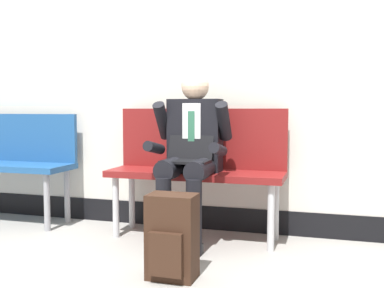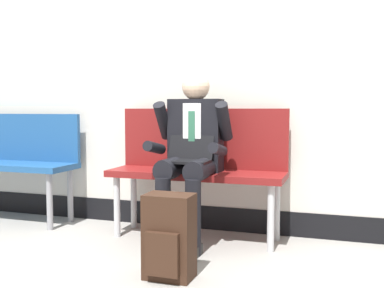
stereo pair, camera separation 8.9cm
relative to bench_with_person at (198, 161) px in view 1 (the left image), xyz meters
The scene contains 6 objects.
ground_plane 0.76m from the bench_with_person, 81.31° to the right, with size 18.00×18.00×0.00m, color gray.
station_wall 0.76m from the bench_with_person, 75.16° to the left, with size 5.48×0.14×2.63m.
bench_with_person is the anchor object (origin of this frame).
bench_empty 1.79m from the bench_with_person, behind, with size 1.29×0.42×0.96m.
person_seated 0.23m from the bench_with_person, 90.00° to the right, with size 0.57×0.70×1.28m.
backpack 1.00m from the bench_with_person, 83.32° to the right, with size 0.28×0.23×0.50m.
Camera 1 is at (0.91, -2.93, 1.00)m, focal length 42.59 mm.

